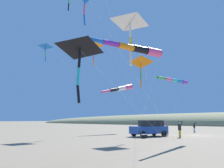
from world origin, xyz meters
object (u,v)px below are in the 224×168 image
at_px(cooler_box, 144,136).
at_px(kite_delta_small_distant, 130,23).
at_px(person_bystander_far, 194,127).
at_px(kite_windsock_orange_high_right, 122,88).
at_px(kite_windsock_magenta_far_left, 136,49).
at_px(parked_car, 149,128).
at_px(kite_delta_red_high_left, 141,63).
at_px(kite_windsock_black_fish_shape, 178,81).
at_px(kite_delta_striped_overhead, 80,49).
at_px(person_child_green_jacket, 167,129).
at_px(kite_delta_teal_far_right, 94,46).
at_px(person_child_grey_jacket, 180,128).
at_px(kite_delta_green_low_center, 46,47).

xyz_separation_m(cooler_box, kite_delta_small_distant, (8.79, 4.77, 8.11)).
distance_m(person_bystander_far, kite_delta_small_distant, 25.25).
height_order(kite_windsock_orange_high_right, kite_windsock_magenta_far_left, kite_windsock_orange_high_right).
xyz_separation_m(parked_car, kite_delta_red_high_left, (3.37, 1.25, 6.99)).
height_order(cooler_box, kite_delta_red_high_left, kite_delta_red_high_left).
bearing_deg(cooler_box, kite_windsock_black_fish_shape, 74.61).
height_order(cooler_box, kite_windsock_magenta_far_left, kite_windsock_magenta_far_left).
distance_m(kite_windsock_magenta_far_left, kite_windsock_black_fish_shape, 7.62).
bearing_deg(kite_delta_striped_overhead, kite_windsock_orange_high_right, -146.53).
bearing_deg(person_child_green_jacket, kite_delta_teal_far_right, -55.89).
bearing_deg(person_child_green_jacket, kite_delta_small_distant, 19.29).
bearing_deg(person_child_grey_jacket, person_bystander_far, -166.66).
distance_m(kite_windsock_orange_high_right, kite_delta_teal_far_right, 8.74).
relative_size(kite_delta_small_distant, kite_delta_red_high_left, 0.64).
bearing_deg(kite_windsock_orange_high_right, kite_delta_red_high_left, 48.30).
relative_size(kite_windsock_orange_high_right, kite_delta_teal_far_right, 1.08).
distance_m(parked_car, kite_delta_green_low_center, 14.84).
bearing_deg(kite_delta_striped_overhead, cooler_box, -160.81).
relative_size(cooler_box, kite_delta_red_high_left, 0.04).
xyz_separation_m(kite_delta_striped_overhead, kite_delta_teal_far_right, (-13.19, -12.71, 6.57)).
xyz_separation_m(person_child_green_jacket, kite_windsock_black_fish_shape, (7.05, 4.91, 4.59)).
bearing_deg(kite_windsock_orange_high_right, parked_car, 58.70).
height_order(person_child_green_jacket, kite_delta_small_distant, kite_delta_small_distant).
relative_size(person_child_green_jacket, kite_windsock_orange_high_right, 0.11).
distance_m(cooler_box, person_child_grey_jacket, 4.33).
bearing_deg(person_child_grey_jacket, kite_delta_red_high_left, -25.16).
relative_size(kite_windsock_magenta_far_left, kite_delta_teal_far_right, 0.85).
relative_size(person_child_green_jacket, person_child_grey_jacket, 0.84).
bearing_deg(kite_windsock_orange_high_right, kite_delta_teal_far_right, 5.32).
relative_size(kite_windsock_orange_high_right, kite_windsock_black_fish_shape, 0.94).
bearing_deg(kite_delta_teal_far_right, kite_delta_green_low_center, 7.11).
bearing_deg(kite_delta_small_distant, parked_car, -153.32).
bearing_deg(kite_delta_teal_far_right, kite_delta_small_distant, 54.74).
height_order(kite_delta_teal_far_right, kite_delta_red_high_left, kite_delta_teal_far_right).
bearing_deg(kite_windsock_orange_high_right, kite_windsock_black_fish_shape, 57.19).
distance_m(person_child_grey_jacket, kite_windsock_magenta_far_left, 13.81).
height_order(person_bystander_far, kite_windsock_black_fish_shape, kite_windsock_black_fish_shape).
height_order(parked_car, kite_delta_striped_overhead, kite_delta_striped_overhead).
distance_m(person_bystander_far, kite_delta_green_low_center, 25.08).
bearing_deg(person_bystander_far, kite_windsock_black_fish_shape, 16.99).
bearing_deg(kite_windsock_black_fish_shape, kite_delta_teal_far_right, -97.47).
distance_m(person_child_grey_jacket, kite_delta_green_low_center, 17.12).
xyz_separation_m(kite_windsock_orange_high_right, kite_delta_striped_overhead, (20.21, 13.36, -1.40)).
relative_size(parked_car, kite_delta_small_distant, 0.47).
xyz_separation_m(person_bystander_far, kite_delta_small_distant, (23.57, 5.09, 7.47)).
relative_size(cooler_box, kite_delta_teal_far_right, 0.05).
xyz_separation_m(person_child_green_jacket, kite_delta_red_high_left, (6.56, 0.63, 7.13)).
bearing_deg(kite_delta_red_high_left, kite_delta_teal_far_right, -97.93).
bearing_deg(kite_windsock_black_fish_shape, kite_delta_striped_overhead, -0.67).
bearing_deg(kite_delta_green_low_center, kite_delta_striped_overhead, 66.39).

